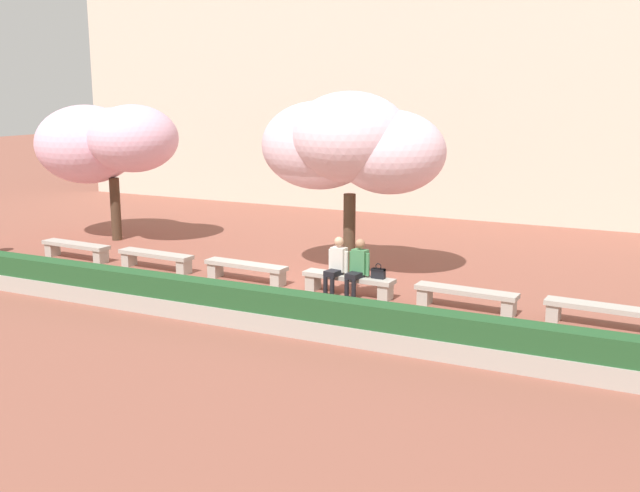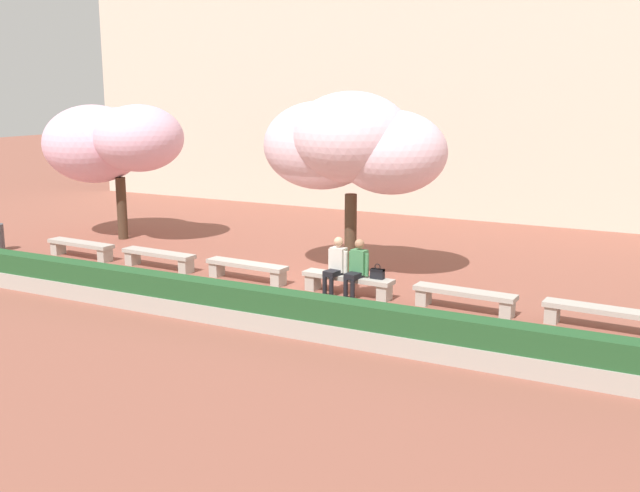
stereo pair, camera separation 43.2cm
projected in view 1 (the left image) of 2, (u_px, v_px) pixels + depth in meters
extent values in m
plane|color=#8E5142|center=(296.00, 288.00, 17.32)|extent=(100.00, 100.00, 0.00)
cube|color=beige|center=(454.00, 95.00, 27.54)|extent=(31.04, 4.00, 8.51)
cube|color=#ADA89E|center=(76.00, 245.00, 20.10)|extent=(2.17, 0.53, 0.10)
cube|color=#ADA89E|center=(53.00, 249.00, 20.58)|extent=(0.26, 0.35, 0.35)
cube|color=#ADA89E|center=(101.00, 257.00, 19.72)|extent=(0.26, 0.35, 0.35)
cube|color=#ADA89E|center=(156.00, 254.00, 18.96)|extent=(2.17, 0.53, 0.10)
cube|color=#ADA89E|center=(129.00, 259.00, 19.43)|extent=(0.26, 0.35, 0.35)
cube|color=#ADA89E|center=(184.00, 267.00, 18.57)|extent=(0.26, 0.35, 0.35)
cube|color=#ADA89E|center=(246.00, 265.00, 17.81)|extent=(2.17, 0.53, 0.10)
cube|color=#ADA89E|center=(215.00, 270.00, 18.29)|extent=(0.26, 0.35, 0.35)
cube|color=#ADA89E|center=(278.00, 279.00, 17.43)|extent=(0.26, 0.35, 0.35)
cube|color=#ADA89E|center=(348.00, 277.00, 16.67)|extent=(2.17, 0.53, 0.10)
cube|color=#ADA89E|center=(313.00, 282.00, 17.15)|extent=(0.26, 0.35, 0.35)
cube|color=#ADA89E|center=(385.00, 292.00, 16.29)|extent=(0.26, 0.35, 0.35)
cube|color=#ADA89E|center=(466.00, 291.00, 15.53)|extent=(2.17, 0.53, 0.10)
cube|color=#ADA89E|center=(425.00, 296.00, 16.00)|extent=(0.26, 0.35, 0.35)
cube|color=#ADA89E|center=(509.00, 308.00, 15.14)|extent=(0.26, 0.35, 0.35)
cube|color=#ADA89E|center=(602.00, 307.00, 14.38)|extent=(2.17, 0.53, 0.10)
cube|color=#ADA89E|center=(554.00, 312.00, 14.86)|extent=(0.26, 0.35, 0.35)
cube|color=black|center=(324.00, 295.00, 16.57)|extent=(0.13, 0.23, 0.06)
cylinder|color=black|center=(325.00, 286.00, 16.57)|extent=(0.10, 0.10, 0.42)
cube|color=black|center=(331.00, 297.00, 16.47)|extent=(0.13, 0.23, 0.06)
cylinder|color=black|center=(332.00, 287.00, 16.47)|extent=(0.10, 0.10, 0.42)
cube|color=black|center=(333.00, 273.00, 16.61)|extent=(0.34, 0.44, 0.12)
cube|color=silver|center=(339.00, 259.00, 16.73)|extent=(0.37, 0.27, 0.54)
sphere|color=tan|center=(339.00, 241.00, 16.65)|extent=(0.21, 0.21, 0.21)
cylinder|color=silver|center=(331.00, 260.00, 16.84)|extent=(0.09, 0.09, 0.50)
cylinder|color=silver|center=(346.00, 262.00, 16.61)|extent=(0.09, 0.09, 0.50)
cube|color=black|center=(345.00, 298.00, 16.35)|extent=(0.13, 0.23, 0.06)
cylinder|color=black|center=(347.00, 288.00, 16.35)|extent=(0.10, 0.10, 0.42)
cube|color=black|center=(352.00, 300.00, 16.25)|extent=(0.13, 0.23, 0.06)
cylinder|color=black|center=(354.00, 290.00, 16.25)|extent=(0.10, 0.10, 0.42)
cube|color=black|center=(355.00, 275.00, 16.39)|extent=(0.34, 0.44, 0.12)
cube|color=#428451|center=(360.00, 261.00, 16.51)|extent=(0.37, 0.27, 0.54)
sphere|color=#A37556|center=(360.00, 244.00, 16.43)|extent=(0.21, 0.21, 0.21)
cylinder|color=#428451|center=(351.00, 262.00, 16.62)|extent=(0.09, 0.09, 0.50)
cylinder|color=#428451|center=(368.00, 265.00, 16.39)|extent=(0.09, 0.09, 0.50)
cube|color=black|center=(378.00, 273.00, 16.35)|extent=(0.30, 0.14, 0.22)
cube|color=black|center=(378.00, 270.00, 16.33)|extent=(0.30, 0.15, 0.04)
torus|color=black|center=(378.00, 266.00, 16.32)|extent=(0.14, 0.02, 0.14)
cylinder|color=#473323|center=(349.00, 236.00, 18.15)|extent=(0.29, 0.29, 2.04)
ellipsoid|color=#F4CCDB|center=(350.00, 137.00, 17.65)|extent=(2.86, 2.92, 2.14)
ellipsoid|color=#F4CCDB|center=(319.00, 145.00, 18.22)|extent=(2.86, 2.51, 2.15)
ellipsoid|color=#F4CCDB|center=(390.00, 152.00, 17.59)|extent=(2.64, 2.61, 1.98)
cylinder|color=#473323|center=(116.00, 209.00, 22.56)|extent=(0.30, 0.30, 1.89)
ellipsoid|color=#EFB7D1|center=(112.00, 139.00, 22.12)|extent=(2.48, 2.21, 1.86)
ellipsoid|color=#EFB7D1|center=(87.00, 144.00, 22.54)|extent=(3.14, 2.90, 2.35)
ellipsoid|color=#EFB7D1|center=(133.00, 138.00, 21.56)|extent=(2.59, 2.60, 1.94)
cube|color=#ADA89E|center=(226.00, 314.00, 14.71)|extent=(18.12, 0.50, 0.36)
cube|color=#235128|center=(226.00, 294.00, 14.63)|extent=(18.02, 0.44, 0.44)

